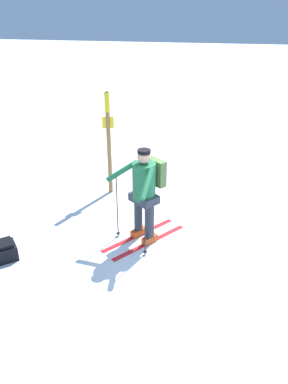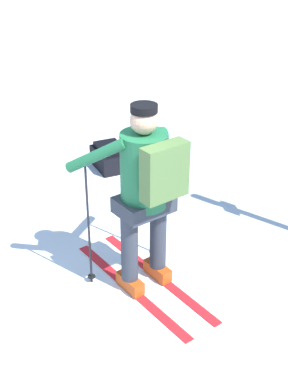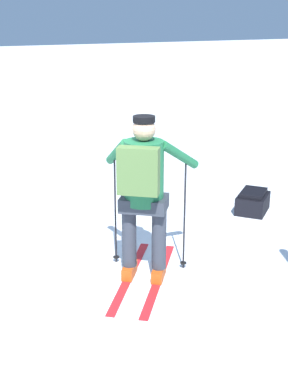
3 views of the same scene
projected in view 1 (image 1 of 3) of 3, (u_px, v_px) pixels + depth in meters
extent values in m
plane|color=white|center=(183.00, 252.00, 6.42)|extent=(80.00, 80.00, 0.00)
cube|color=red|center=(150.00, 242.00, 6.67)|extent=(1.05, 1.37, 0.01)
cube|color=#C64714|center=(150.00, 239.00, 6.64)|extent=(0.27, 0.31, 0.12)
cylinder|color=#2D333D|center=(150.00, 219.00, 6.46)|extent=(0.15, 0.15, 0.70)
cube|color=red|center=(138.00, 235.00, 6.89)|extent=(1.05, 1.37, 0.01)
cube|color=#C64714|center=(138.00, 232.00, 6.86)|extent=(0.27, 0.31, 0.12)
cylinder|color=#2D333D|center=(138.00, 212.00, 6.67)|extent=(0.15, 0.15, 0.70)
cube|color=#2D333D|center=(144.00, 198.00, 6.41)|extent=(0.57, 0.54, 0.14)
cylinder|color=#1E663D|center=(144.00, 181.00, 6.27)|extent=(0.39, 0.39, 0.64)
sphere|color=tan|center=(144.00, 157.00, 6.07)|extent=(0.23, 0.23, 0.23)
cylinder|color=black|center=(144.00, 151.00, 6.03)|extent=(0.22, 0.22, 0.06)
cube|color=#4C6B38|center=(156.00, 172.00, 6.38)|extent=(0.40, 0.35, 0.45)
cylinder|color=black|center=(145.00, 224.00, 6.08)|extent=(0.02, 0.02, 1.23)
cylinder|color=black|center=(145.00, 252.00, 6.32)|extent=(0.07, 0.07, 0.01)
cylinder|color=#1E663D|center=(147.00, 183.00, 5.86)|extent=(0.13, 0.56, 0.38)
cylinder|color=black|center=(117.00, 207.00, 6.59)|extent=(0.02, 0.02, 1.23)
cylinder|color=black|center=(118.00, 233.00, 6.83)|extent=(0.07, 0.07, 0.01)
cylinder|color=#1E663D|center=(122.00, 171.00, 6.30)|extent=(0.55, 0.28, 0.38)
cube|color=black|center=(0.00, 253.00, 6.18)|extent=(0.66, 0.64, 0.25)
cylinder|color=olive|center=(109.00, 145.00, 8.00)|extent=(0.09, 0.09, 2.24)
cylinder|color=yellow|center=(107.00, 102.00, 7.59)|extent=(0.10, 0.10, 0.40)
cube|color=yellow|center=(108.00, 122.00, 7.78)|extent=(0.23, 0.11, 0.24)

